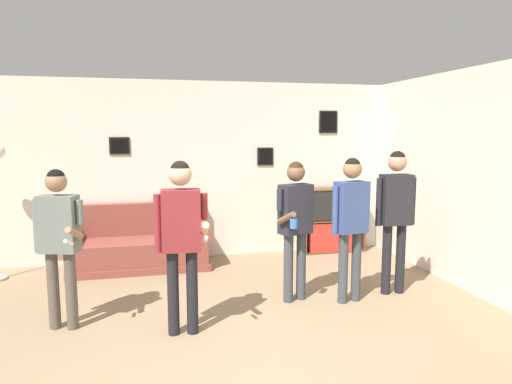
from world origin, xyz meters
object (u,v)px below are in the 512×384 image
at_px(person_player_foreground_left, 59,233).
at_px(drinking_cup, 343,185).
at_px(person_spectator_near_bookshelf, 351,215).
at_px(person_spectator_far_right, 396,207).
at_px(person_watcher_holding_cup, 296,217).
at_px(couch, 140,247).
at_px(bookshelf, 333,220).
at_px(person_player_foreground_center, 181,229).

relative_size(person_player_foreground_left, drinking_cup, 17.44).
distance_m(person_spectator_near_bookshelf, person_spectator_far_right, 0.65).
relative_size(person_watcher_holding_cup, drinking_cup, 17.70).
height_order(couch, bookshelf, bookshelf).
bearing_deg(person_spectator_near_bookshelf, person_player_foreground_left, -179.40).
bearing_deg(person_player_foreground_left, person_spectator_far_right, 2.62).
distance_m(person_spectator_far_right, drinking_cup, 2.00).
height_order(bookshelf, person_player_foreground_center, person_player_foreground_center).
xyz_separation_m(bookshelf, person_player_foreground_left, (-3.74, -2.15, 0.45)).
xyz_separation_m(person_player_foreground_left, person_spectator_far_right, (3.69, 0.17, 0.09)).
distance_m(person_player_foreground_center, drinking_cup, 3.76).
xyz_separation_m(bookshelf, person_spectator_far_right, (-0.05, -1.99, 0.54)).
bearing_deg(person_spectator_far_right, person_player_foreground_center, -167.63).
bearing_deg(person_spectator_near_bookshelf, couch, 140.73).
xyz_separation_m(person_player_foreground_center, person_spectator_near_bookshelf, (1.92, 0.42, -0.02)).
xyz_separation_m(person_watcher_holding_cup, person_spectator_far_right, (1.23, -0.04, 0.08)).
xyz_separation_m(person_watcher_holding_cup, drinking_cup, (1.44, 1.95, 0.11)).
distance_m(person_player_foreground_left, person_player_foreground_center, 1.21).
distance_m(person_player_foreground_center, person_watcher_holding_cup, 1.45).
bearing_deg(drinking_cup, couch, -176.50).
bearing_deg(person_watcher_holding_cup, drinking_cup, 53.46).
height_order(person_spectator_far_right, drinking_cup, person_spectator_far_right).
bearing_deg(person_watcher_holding_cup, person_spectator_far_right, -1.73).
relative_size(person_player_foreground_center, person_watcher_holding_cup, 1.04).
height_order(bookshelf, person_watcher_holding_cup, person_watcher_holding_cup).
distance_m(couch, person_spectator_near_bookshelf, 3.13).
xyz_separation_m(bookshelf, person_watcher_holding_cup, (-1.28, -1.95, 0.46)).
bearing_deg(person_player_foreground_left, person_watcher_holding_cup, 4.78).
bearing_deg(bookshelf, drinking_cup, 0.27).
height_order(person_player_foreground_center, person_spectator_near_bookshelf, person_player_foreground_center).
bearing_deg(couch, person_watcher_holding_cup, -44.90).
distance_m(couch, person_watcher_holding_cup, 2.58).
bearing_deg(person_spectator_near_bookshelf, person_player_foreground_center, -167.59).
bearing_deg(person_player_foreground_center, bookshelf, 44.40).
relative_size(person_spectator_near_bookshelf, drinking_cup, 18.17).
relative_size(person_player_foreground_left, person_watcher_holding_cup, 0.99).
xyz_separation_m(couch, bookshelf, (3.04, 0.19, 0.23)).
height_order(person_player_foreground_center, person_spectator_far_right, person_spectator_far_right).
bearing_deg(couch, person_player_foreground_left, -109.84).
height_order(person_spectator_near_bookshelf, person_spectator_far_right, person_spectator_far_right).
distance_m(bookshelf, person_player_foreground_left, 4.34).
height_order(couch, drinking_cup, drinking_cup).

